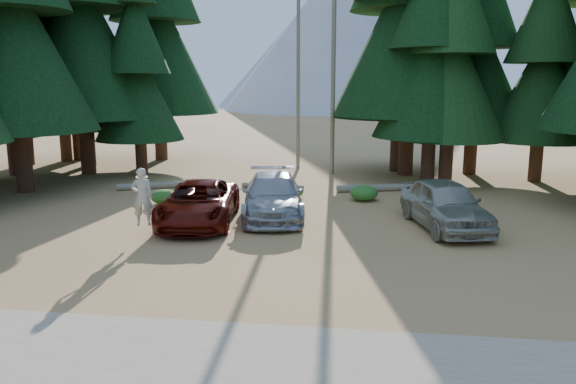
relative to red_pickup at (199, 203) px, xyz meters
name	(u,v)px	position (x,y,z in m)	size (l,w,h in m)	color
ground	(276,254)	(3.20, -3.19, -0.73)	(160.00, 160.00, 0.00)	#9E7D43
gravel_strip	(219,365)	(3.20, -9.69, -0.72)	(26.00, 3.50, 0.01)	tan
forest_belt_north	(318,172)	(3.20, 11.81, -0.73)	(36.00, 7.00, 22.00)	black
snag_front	(333,59)	(4.00, 11.31, 5.27)	(0.24, 0.24, 12.00)	gray
snag_back	(298,79)	(2.00, 12.81, 4.27)	(0.20, 0.20, 10.00)	gray
mountain_peak	(337,36)	(0.61, 85.05, 11.98)	(48.00, 50.00, 28.00)	#9899A0
red_pickup	(199,203)	(0.00, 0.00, 0.00)	(2.41, 5.23, 1.45)	#530E07
silver_minivan_center	(273,196)	(2.40, 1.33, 0.04)	(2.15, 5.29, 1.53)	#A5A8AD
silver_minivan_right	(445,204)	(8.42, 0.45, 0.10)	(1.95, 4.84, 1.65)	#A6A393
frisbee_player	(142,196)	(-1.11, -2.30, 0.67)	(0.76, 0.61, 1.81)	beige
log_left	(164,185)	(-3.48, 6.09, -0.58)	(0.30, 0.30, 4.24)	gray
log_mid	(272,186)	(1.54, 6.55, -0.61)	(0.24, 0.24, 2.93)	gray
log_right	(391,187)	(6.92, 6.82, -0.57)	(0.32, 0.32, 4.99)	gray
shrub_far_left	(164,197)	(-2.30, 2.85, -0.43)	(1.07, 1.07, 0.59)	#32651E
shrub_left	(224,191)	(-0.24, 4.51, -0.47)	(0.94, 0.94, 0.52)	#32651E
shrub_center_left	(218,195)	(-0.15, 3.12, -0.38)	(1.27, 1.27, 0.70)	#32651E
shrub_center_right	(294,192)	(2.73, 4.82, -0.50)	(0.84, 0.84, 0.46)	#32651E
shrub_right	(364,193)	(5.72, 4.57, -0.41)	(1.16, 1.16, 0.64)	#32651E
shrub_far_right	(417,192)	(7.97, 5.38, -0.49)	(0.87, 0.87, 0.48)	#32651E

